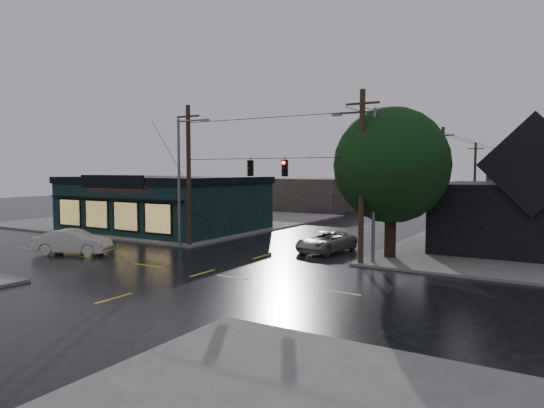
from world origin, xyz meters
The scene contains 16 objects.
ground_plane centered at (0.00, 0.00, 0.00)m, with size 160.00×160.00×0.00m, color black.
sidewalk_nw centered at (-20.00, 20.00, 0.07)m, with size 28.00×28.00×0.15m, color #605E59.
pizza_shop centered at (-15.00, 12.94, 2.56)m, with size 16.30×12.34×4.90m.
ne_building centered at (15.00, 17.00, 4.47)m, with size 12.60×11.60×8.75m.
corner_tree centered at (7.37, 9.30, 5.84)m, with size 7.16×7.16×9.28m.
utility_pole_nw centered at (-6.50, 6.50, 0.00)m, with size 2.00×0.32×10.15m, color black, non-canonical shape.
utility_pole_ne centered at (6.50, 6.50, 0.00)m, with size 2.00×0.32×10.15m, color black, non-canonical shape.
utility_pole_far_a centered at (6.50, 28.00, 0.00)m, with size 2.00×0.32×9.65m, color black, non-canonical shape.
utility_pole_far_b centered at (6.50, 48.00, 0.00)m, with size 2.00×0.32×9.15m, color black, non-canonical shape.
utility_pole_far_c centered at (6.50, 68.00, 0.00)m, with size 2.00×0.32×9.15m, color black, non-canonical shape.
span_signal_assembly centered at (0.10, 6.50, 5.70)m, with size 13.00×0.48×1.23m.
streetlight_nw centered at (-6.80, 5.80, 0.00)m, with size 5.40×0.30×9.15m, color slate, non-canonical shape.
streetlight_ne centered at (7.00, 7.20, 0.00)m, with size 5.40×0.30×9.15m, color slate, non-canonical shape.
bg_building_west centered at (-14.00, 40.00, 2.20)m, with size 12.00×10.00×4.40m, color #2E2621.
sedan_cream centered at (-11.10, 0.24, 0.81)m, with size 1.72×4.93×1.62m, color beige.
suv_silver centered at (2.79, 9.76, 0.70)m, with size 2.33×5.06×1.41m, color #9B968F.
Camera 1 is at (16.50, -20.13, 5.54)m, focal length 32.00 mm.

